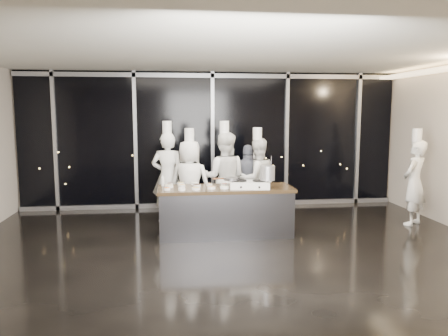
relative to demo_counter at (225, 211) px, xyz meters
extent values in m
plane|color=black|center=(0.00, -0.90, -0.45)|extent=(9.00, 9.00, 0.00)
cube|color=#BDB0A1|center=(0.00, 2.60, 1.15)|extent=(9.00, 0.02, 3.20)
cube|color=#BDB0A1|center=(0.00, -4.40, 1.15)|extent=(9.00, 0.02, 3.20)
cube|color=silver|center=(0.00, -0.90, 2.75)|extent=(9.00, 7.00, 0.02)
cube|color=black|center=(0.00, 2.54, 1.15)|extent=(8.90, 0.04, 3.18)
cube|color=#96999F|center=(0.00, 2.49, 2.65)|extent=(8.90, 0.08, 0.10)
cube|color=#96999F|center=(0.00, 2.49, -0.40)|extent=(8.90, 0.08, 0.10)
cube|color=#96999F|center=(-3.60, 2.49, 1.15)|extent=(0.08, 0.08, 3.20)
cube|color=#96999F|center=(-1.80, 2.49, 1.15)|extent=(0.08, 0.08, 3.20)
cube|color=#96999F|center=(0.00, 2.49, 1.15)|extent=(0.08, 0.08, 3.20)
cube|color=#96999F|center=(1.80, 2.49, 1.15)|extent=(0.08, 0.08, 3.20)
cube|color=#96999F|center=(3.60, 2.49, 1.15)|extent=(0.08, 0.08, 3.20)
cube|color=#35353A|center=(0.00, 0.00, -0.03)|extent=(2.40, 0.80, 0.84)
cube|color=#3C2C19|center=(0.00, 0.00, 0.42)|extent=(2.46, 0.86, 0.06)
cube|color=white|center=(0.43, -0.12, 0.51)|extent=(0.75, 0.52, 0.12)
cylinder|color=black|center=(0.26, -0.10, 0.58)|extent=(0.27, 0.27, 0.02)
cylinder|color=black|center=(0.60, -0.14, 0.58)|extent=(0.27, 0.27, 0.02)
cylinder|color=black|center=(0.24, -0.32, 0.50)|extent=(0.04, 0.02, 0.04)
cylinder|color=black|center=(0.56, -0.37, 0.50)|extent=(0.04, 0.02, 0.04)
cylinder|color=slate|center=(0.09, -0.07, 0.61)|extent=(0.31, 0.31, 0.05)
cube|color=#4C2B14|center=(-0.14, -0.04, 0.62)|extent=(0.20, 0.06, 0.02)
cylinder|color=#A6A5A8|center=(0.75, -0.16, 0.72)|extent=(0.30, 0.30, 0.26)
cylinder|color=white|center=(-1.06, -0.19, 0.47)|extent=(0.11, 0.11, 0.04)
cylinder|color=#D26123|center=(-1.06, -0.19, 0.49)|extent=(0.09, 0.09, 0.01)
cylinder|color=white|center=(-1.03, 0.09, 0.47)|extent=(0.17, 0.17, 0.04)
cylinder|color=#C3B689|center=(-1.03, 0.09, 0.49)|extent=(0.14, 0.14, 0.01)
cylinder|color=white|center=(-1.01, 0.30, 0.47)|extent=(0.12, 0.12, 0.04)
cylinder|color=#391811|center=(-1.01, 0.30, 0.49)|extent=(0.09, 0.09, 0.01)
cylinder|color=white|center=(-0.80, -0.24, 0.47)|extent=(0.13, 0.13, 0.04)
cylinder|color=beige|center=(-0.80, -0.24, 0.49)|extent=(0.11, 0.11, 0.01)
cylinder|color=white|center=(-0.80, 0.11, 0.47)|extent=(0.14, 0.14, 0.04)
cylinder|color=tan|center=(-0.80, 0.11, 0.49)|extent=(0.11, 0.11, 0.01)
cylinder|color=white|center=(-0.80, 0.36, 0.47)|extent=(0.15, 0.15, 0.04)
cylinder|color=olive|center=(-0.80, 0.36, 0.49)|extent=(0.12, 0.12, 0.01)
cylinder|color=white|center=(-0.55, -0.21, 0.47)|extent=(0.15, 0.15, 0.04)
cylinder|color=tan|center=(-0.55, -0.21, 0.49)|extent=(0.12, 0.12, 0.01)
cylinder|color=white|center=(-0.52, 0.11, 0.47)|extent=(0.15, 0.15, 0.04)
cylinder|color=black|center=(-0.52, 0.11, 0.49)|extent=(0.12, 0.12, 0.01)
cylinder|color=white|center=(-0.54, 0.33, 0.47)|extent=(0.15, 0.15, 0.04)
cylinder|color=silver|center=(-0.54, 0.33, 0.49)|extent=(0.12, 0.12, 0.01)
cylinder|color=white|center=(-0.27, -0.15, 0.47)|extent=(0.15, 0.15, 0.04)
cylinder|color=#BF824C|center=(-0.27, -0.15, 0.49)|extent=(0.12, 0.12, 0.01)
cylinder|color=white|center=(-0.28, 0.16, 0.47)|extent=(0.12, 0.12, 0.04)
cylinder|color=tan|center=(-0.28, 0.16, 0.49)|extent=(0.10, 0.10, 0.01)
cylinder|color=white|center=(-0.04, -0.15, 0.47)|extent=(0.16, 0.16, 0.04)
cylinder|color=beige|center=(-0.04, -0.15, 0.49)|extent=(0.13, 0.13, 0.01)
cylinder|color=white|center=(0.00, 0.11, 0.47)|extent=(0.13, 0.13, 0.04)
cylinder|color=#995845|center=(0.00, 0.11, 0.49)|extent=(0.11, 0.11, 0.01)
cylinder|color=white|center=(0.20, -0.13, 0.47)|extent=(0.15, 0.15, 0.04)
cylinder|color=gold|center=(0.20, -0.13, 0.49)|extent=(0.12, 0.12, 0.01)
cylinder|color=white|center=(-1.14, 0.26, 0.53)|extent=(0.06, 0.06, 0.16)
cone|color=white|center=(-1.14, 0.26, 0.63)|extent=(0.05, 0.05, 0.05)
imported|color=white|center=(-1.05, 1.19, 0.47)|extent=(0.74, 0.55, 1.85)
cylinder|color=white|center=(-1.05, 1.19, 1.50)|extent=(0.22, 0.22, 0.26)
imported|color=white|center=(-0.62, 0.83, 0.41)|extent=(0.98, 0.80, 1.72)
cylinder|color=white|center=(-0.62, 0.83, 1.37)|extent=(0.24, 0.24, 0.26)
imported|color=white|center=(0.09, 0.95, 0.48)|extent=(1.03, 0.88, 1.86)
cylinder|color=white|center=(0.09, 0.95, 1.50)|extent=(0.23, 0.23, 0.26)
imported|color=#15203A|center=(0.67, 1.38, 0.33)|extent=(0.98, 0.56, 1.57)
imported|color=white|center=(0.81, 1.13, 0.41)|extent=(0.98, 0.86, 1.72)
cylinder|color=white|center=(0.81, 1.13, 1.37)|extent=(0.24, 0.24, 0.26)
imported|color=white|center=(3.86, 0.31, 0.40)|extent=(0.74, 0.71, 1.71)
cylinder|color=white|center=(3.86, 0.31, 1.36)|extent=(0.27, 0.27, 0.26)
camera|label=1|loc=(-0.96, -7.80, 1.83)|focal=35.00mm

